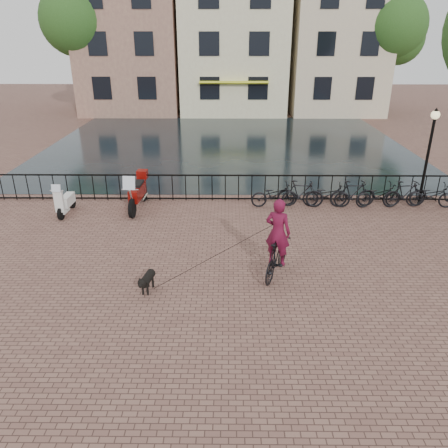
{
  "coord_description": "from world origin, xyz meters",
  "views": [
    {
      "loc": [
        0.1,
        -7.64,
        5.85
      ],
      "look_at": [
        0.0,
        3.0,
        1.2
      ],
      "focal_mm": 35.0,
      "sensor_mm": 36.0,
      "label": 1
    }
  ],
  "objects_px": {
    "lamp_post": "(430,142)",
    "motorcycle": "(137,188)",
    "cyclist": "(277,243)",
    "scooter": "(65,196)",
    "dog": "(148,281)"
  },
  "relations": [
    {
      "from": "dog",
      "to": "motorcycle",
      "type": "bearing_deg",
      "value": 113.78
    },
    {
      "from": "motorcycle",
      "to": "scooter",
      "type": "relative_size",
      "value": 1.55
    },
    {
      "from": "motorcycle",
      "to": "scooter",
      "type": "xyz_separation_m",
      "value": [
        -2.44,
        -0.49,
        -0.12
      ]
    },
    {
      "from": "cyclist",
      "to": "motorcycle",
      "type": "height_order",
      "value": "cyclist"
    },
    {
      "from": "lamp_post",
      "to": "scooter",
      "type": "distance_m",
      "value": 12.94
    },
    {
      "from": "lamp_post",
      "to": "scooter",
      "type": "height_order",
      "value": "lamp_post"
    },
    {
      "from": "dog",
      "to": "motorcycle",
      "type": "distance_m",
      "value": 5.7
    },
    {
      "from": "lamp_post",
      "to": "scooter",
      "type": "bearing_deg",
      "value": -175.68
    },
    {
      "from": "lamp_post",
      "to": "dog",
      "type": "height_order",
      "value": "lamp_post"
    },
    {
      "from": "lamp_post",
      "to": "cyclist",
      "type": "relative_size",
      "value": 1.38
    },
    {
      "from": "cyclist",
      "to": "motorcycle",
      "type": "xyz_separation_m",
      "value": [
        -4.52,
        4.72,
        -0.17
      ]
    },
    {
      "from": "cyclist",
      "to": "motorcycle",
      "type": "distance_m",
      "value": 6.54
    },
    {
      "from": "lamp_post",
      "to": "cyclist",
      "type": "bearing_deg",
      "value": -138.26
    },
    {
      "from": "motorcycle",
      "to": "lamp_post",
      "type": "bearing_deg",
      "value": 5.74
    },
    {
      "from": "lamp_post",
      "to": "motorcycle",
      "type": "height_order",
      "value": "lamp_post"
    }
  ]
}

